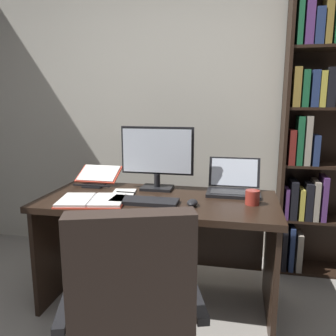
# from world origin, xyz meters

# --- Properties ---
(wall_back) EXTENTS (5.27, 0.12, 2.89)m
(wall_back) POSITION_xyz_m (0.00, 1.95, 1.44)
(wall_back) COLOR beige
(wall_back) RESTS_ON ground
(desk) EXTENTS (1.53, 0.70, 0.75)m
(desk) POSITION_xyz_m (-0.23, 1.12, 0.54)
(desk) COLOR black
(desk) RESTS_ON ground
(bookshelf) EXTENTS (0.78, 0.27, 2.19)m
(bookshelf) POSITION_xyz_m (0.90, 1.74, 1.14)
(bookshelf) COLOR black
(bookshelf) RESTS_ON ground
(office_chair) EXTENTS (0.70, 0.62, 0.98)m
(office_chair) POSITION_xyz_m (-0.13, 0.19, 0.41)
(office_chair) COLOR black
(office_chair) RESTS_ON ground
(monitor) EXTENTS (0.52, 0.16, 0.45)m
(monitor) POSITION_xyz_m (-0.29, 1.27, 0.97)
(monitor) COLOR black
(monitor) RESTS_ON desk
(laptop) EXTENTS (0.35, 0.29, 0.23)m
(laptop) POSITION_xyz_m (0.25, 1.27, 0.80)
(laptop) COLOR black
(laptop) RESTS_ON desk
(keyboard) EXTENTS (0.42, 0.15, 0.02)m
(keyboard) POSITION_xyz_m (-0.29, 0.92, 0.76)
(keyboard) COLOR black
(keyboard) RESTS_ON desk
(computer_mouse) EXTENTS (0.06, 0.10, 0.04)m
(computer_mouse) POSITION_xyz_m (0.01, 0.92, 0.77)
(computer_mouse) COLOR black
(computer_mouse) RESTS_ON desk
(reading_stand_with_book) EXTENTS (0.31, 0.26, 0.13)m
(reading_stand_with_book) POSITION_xyz_m (-0.76, 1.33, 0.81)
(reading_stand_with_book) COLOR black
(reading_stand_with_book) RESTS_ON desk
(open_binder) EXTENTS (0.45, 0.36, 0.02)m
(open_binder) POSITION_xyz_m (-0.61, 0.87, 0.76)
(open_binder) COLOR #DB422D
(open_binder) RESTS_ON desk
(notepad) EXTENTS (0.18, 0.23, 0.01)m
(notepad) POSITION_xyz_m (-0.48, 1.10, 0.75)
(notepad) COLOR silver
(notepad) RESTS_ON desk
(pen) EXTENTS (0.14, 0.01, 0.01)m
(pen) POSITION_xyz_m (-0.46, 1.10, 0.76)
(pen) COLOR black
(pen) RESTS_ON notepad
(coffee_mug) EXTENTS (0.09, 0.09, 0.09)m
(coffee_mug) POSITION_xyz_m (0.37, 1.03, 0.79)
(coffee_mug) COLOR maroon
(coffee_mug) RESTS_ON desk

